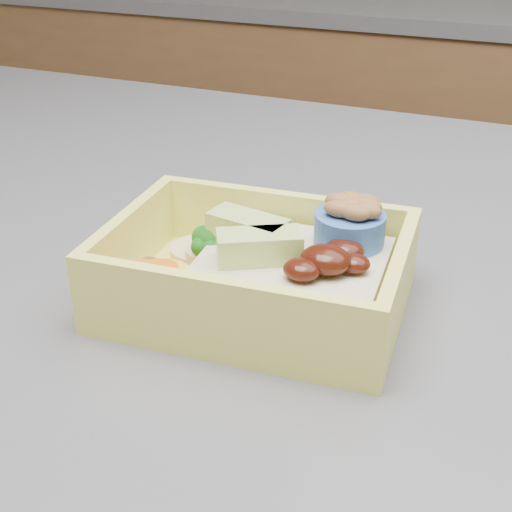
% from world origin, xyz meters
% --- Properties ---
extents(back_cabinets, '(3.20, 0.62, 2.30)m').
position_xyz_m(back_cabinets, '(0.00, 1.23, 0.89)').
color(back_cabinets, brown).
rests_on(back_cabinets, ground).
extents(bento_box, '(0.20, 0.15, 0.07)m').
position_xyz_m(bento_box, '(0.08, -0.14, 0.94)').
color(bento_box, '#E9E660').
rests_on(bento_box, island).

